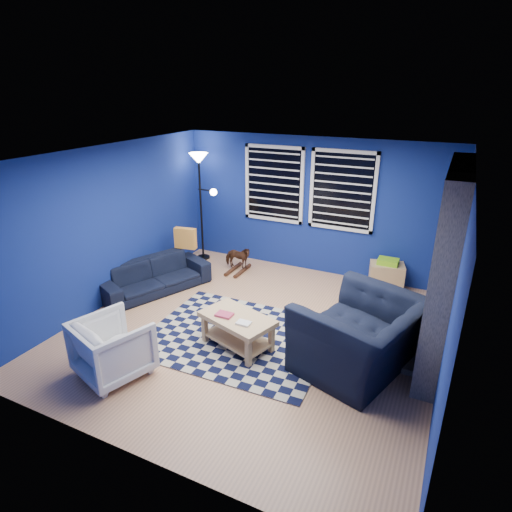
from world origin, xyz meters
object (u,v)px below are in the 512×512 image
Objects in this scene: sofa at (154,276)px; cabinet at (386,276)px; armchair_bent at (113,348)px; rocking_horse at (238,257)px; armchair_big at (359,336)px; coffee_table at (237,325)px; tv at (458,223)px; floor_lamp at (200,174)px.

cabinet is (3.59, 1.79, -0.03)m from sofa.
armchair_bent reaches higher than rocking_horse.
armchair_big reaches higher than coffee_table.
rocking_horse is at bearing -69.78° from armchair_bent.
coffee_table is (1.18, -2.24, 0.05)m from rocking_horse.
tv is 1.52m from cabinet.
tv is 4.93m from sofa.
rocking_horse is at bearing 117.76° from coffee_table.
sofa is at bearing 156.48° from coffee_table.
floor_lamp is at bearing 24.41° from sofa.
tv is 0.90× the size of coffee_table.
coffee_table is at bearing -50.18° from floor_lamp.
floor_lamp is (-3.69, 2.31, 1.28)m from armchair_big.
rocking_horse is 1.76m from floor_lamp.
sofa is at bearing -168.02° from cabinet.
coffee_table is 3.09m from cabinet.
armchair_bent is 3.39m from rocking_horse.
floor_lamp is (-2.12, 2.54, 1.41)m from coffee_table.
rocking_horse is 2.71m from cabinet.
floor_lamp reaches higher than coffee_table.
armchair_bent is 1.27× the size of cabinet.
sofa is (-4.55, -1.54, -1.13)m from tv.
tv is at bearing -115.80° from armchair_bent.
cabinet is (1.49, 2.70, -0.09)m from coffee_table.
armchair_big is 3.00m from armchair_bent.
sofa is 2.20m from floor_lamp.
rocking_horse is 2.53m from coffee_table.
tv is at bearing -29.12° from cabinet.
tv is at bearing 44.97° from coffee_table.
tv reaches higher than coffee_table.
floor_lamp reaches higher than tv.
sofa reaches higher than rocking_horse.
cabinet is (-0.08, 2.46, -0.22)m from armchair_big.
cabinet is 3.91m from floor_lamp.
floor_lamp is (-3.61, -0.15, 1.50)m from cabinet.
armchair_bent is 1.59m from coffee_table.
sofa is at bearing -161.32° from tv.
tv is at bearing 176.04° from armchair_big.
floor_lamp reaches higher than sofa.
armchair_big is 2.73× the size of rocking_horse.
cabinet is at bearing 2.44° from floor_lamp.
rocking_horse is 0.47× the size of coffee_table.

